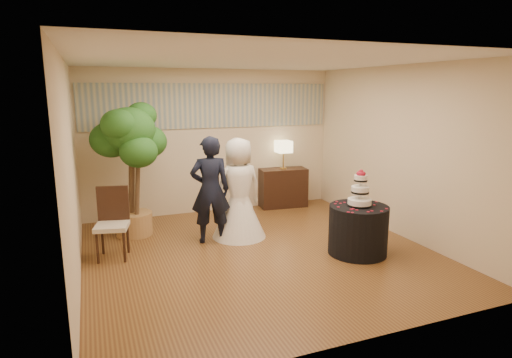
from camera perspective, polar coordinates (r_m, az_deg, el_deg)
name	(u,v)px	position (r m, az deg, el deg)	size (l,w,h in m)	color
floor	(260,253)	(6.53, 0.47, -9.80)	(5.00, 5.00, 0.00)	brown
ceiling	(260,60)	(6.08, 0.52, 15.54)	(5.00, 5.00, 0.00)	white
wall_back	(212,142)	(8.50, -5.83, 4.97)	(5.00, 0.06, 2.80)	beige
wall_front	(363,203)	(3.99, 14.03, -3.13)	(5.00, 0.06, 2.80)	beige
wall_left	(71,173)	(5.72, -23.41, 0.72)	(0.06, 5.00, 2.80)	beige
wall_right	(400,152)	(7.44, 18.68, 3.43)	(0.06, 5.00, 2.80)	beige
mural_border	(212,106)	(8.43, -5.90, 9.68)	(4.90, 0.02, 0.85)	#A0A695
groom	(210,190)	(6.78, -6.12, -1.46)	(0.62, 0.41, 1.71)	black
bride	(239,188)	(6.99, -2.32, -1.23)	(0.89, 0.89, 1.66)	white
cake_table	(358,230)	(6.56, 13.46, -6.61)	(0.87, 0.87, 0.73)	black
wedding_cake	(360,188)	(6.39, 13.73, -1.16)	(0.35, 0.35, 0.55)	white
console	(283,188)	(8.94, 3.62, -1.16)	(0.97, 0.43, 0.80)	black
table_lamp	(283,155)	(8.81, 3.68, 3.23)	(0.29, 0.29, 0.58)	beige
ficus_tree	(131,169)	(7.30, -16.32, 1.25)	(1.07, 1.07, 2.25)	#255C1D
side_chair	(112,224)	(6.51, -18.68, -5.71)	(0.47, 0.49, 1.03)	black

